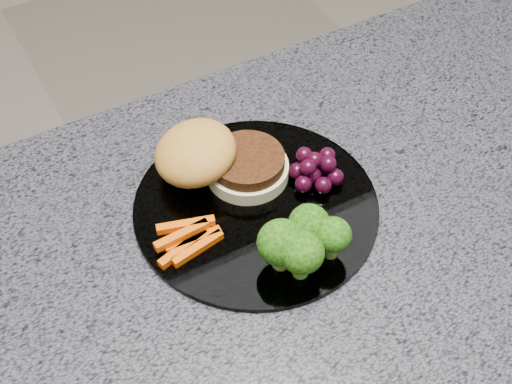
% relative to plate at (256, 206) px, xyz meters
% --- Properties ---
extents(countertop, '(1.20, 0.60, 0.04)m').
position_rel_plate_xyz_m(countertop, '(0.02, -0.08, -0.02)').
color(countertop, '#494852').
rests_on(countertop, island_cabinet).
extents(plate, '(0.26, 0.26, 0.01)m').
position_rel_plate_xyz_m(plate, '(0.00, 0.00, 0.00)').
color(plate, white).
rests_on(plate, countertop).
extents(burger, '(0.15, 0.14, 0.05)m').
position_rel_plate_xyz_m(burger, '(-0.02, 0.06, 0.02)').
color(burger, beige).
rests_on(burger, plate).
extents(carrot_sticks, '(0.07, 0.05, 0.02)m').
position_rel_plate_xyz_m(carrot_sticks, '(-0.08, -0.01, 0.01)').
color(carrot_sticks, '#D24E03').
rests_on(carrot_sticks, plate).
extents(broccoli, '(0.09, 0.07, 0.06)m').
position_rel_plate_xyz_m(broccoli, '(0.00, -0.08, 0.04)').
color(broccoli, '#5C8C32').
rests_on(broccoli, plate).
extents(grape_bunch, '(0.06, 0.06, 0.03)m').
position_rel_plate_xyz_m(grape_bunch, '(0.08, 0.00, 0.02)').
color(grape_bunch, black).
rests_on(grape_bunch, plate).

